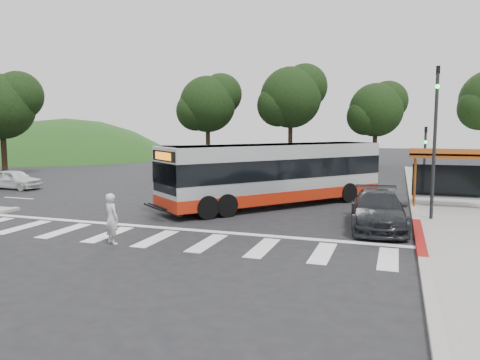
% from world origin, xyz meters
% --- Properties ---
extents(ground, '(140.00, 140.00, 0.00)m').
position_xyz_m(ground, '(0.00, 0.00, 0.00)').
color(ground, black).
rests_on(ground, ground).
extents(sidewalk_east, '(4.00, 40.00, 0.12)m').
position_xyz_m(sidewalk_east, '(11.00, 8.00, 0.06)').
color(sidewalk_east, gray).
rests_on(sidewalk_east, ground).
extents(curb_east, '(0.30, 40.00, 0.15)m').
position_xyz_m(curb_east, '(9.00, 8.00, 0.07)').
color(curb_east, '#9E9991').
rests_on(curb_east, ground).
extents(curb_east_red, '(0.32, 6.00, 0.15)m').
position_xyz_m(curb_east_red, '(9.00, -2.00, 0.08)').
color(curb_east_red, maroon).
rests_on(curb_east_red, ground).
extents(hillside_nw, '(44.00, 44.00, 10.00)m').
position_xyz_m(hillside_nw, '(-32.00, 30.00, 0.00)').
color(hillside_nw, '#1F4516').
rests_on(hillside_nw, ground).
extents(crosswalk_ladder, '(18.00, 2.60, 0.01)m').
position_xyz_m(crosswalk_ladder, '(0.00, -5.00, 0.01)').
color(crosswalk_ladder, silver).
rests_on(crosswalk_ladder, ground).
extents(bus_shelter, '(4.20, 1.60, 2.86)m').
position_xyz_m(bus_shelter, '(10.80, 5.10, 2.35)').
color(bus_shelter, '#944918').
rests_on(bus_shelter, sidewalk_east).
extents(traffic_signal_ne_tall, '(0.18, 0.37, 6.50)m').
position_xyz_m(traffic_signal_ne_tall, '(9.60, 1.49, 3.88)').
color(traffic_signal_ne_tall, black).
rests_on(traffic_signal_ne_tall, ground).
extents(traffic_signal_ne_short, '(0.18, 0.37, 4.00)m').
position_xyz_m(traffic_signal_ne_short, '(9.60, 8.49, 2.48)').
color(traffic_signal_ne_short, black).
rests_on(traffic_signal_ne_short, ground).
extents(tree_north_a, '(6.60, 6.15, 10.17)m').
position_xyz_m(tree_north_a, '(-1.92, 26.07, 6.92)').
color(tree_north_a, black).
rests_on(tree_north_a, ground).
extents(tree_north_b, '(5.72, 5.33, 8.43)m').
position_xyz_m(tree_north_b, '(6.07, 28.06, 5.66)').
color(tree_north_b, black).
rests_on(tree_north_b, ground).
extents(tree_north_c, '(6.16, 5.74, 9.30)m').
position_xyz_m(tree_north_c, '(-9.92, 24.06, 6.29)').
color(tree_north_c, black).
rests_on(tree_north_c, ground).
extents(tree_west_a, '(5.72, 5.33, 8.43)m').
position_xyz_m(tree_west_a, '(-21.93, 10.06, 5.66)').
color(tree_west_a, black).
rests_on(tree_west_a, ground).
extents(transit_bus, '(9.66, 11.05, 3.13)m').
position_xyz_m(transit_bus, '(2.34, 3.19, 1.56)').
color(transit_bus, '#AFB1B4').
rests_on(transit_bus, ground).
extents(pedestrian, '(0.76, 0.65, 1.76)m').
position_xyz_m(pedestrian, '(-1.07, -6.12, 0.88)').
color(pedestrian, silver).
rests_on(pedestrian, ground).
extents(dark_sedan, '(2.55, 5.29, 1.49)m').
position_xyz_m(dark_sedan, '(7.50, -0.61, 0.74)').
color(dark_sedan, '#222427').
rests_on(dark_sedan, ground).
extents(west_car_white, '(3.75, 1.63, 1.26)m').
position_xyz_m(west_car_white, '(-15.20, 4.01, 0.63)').
color(west_car_white, silver).
rests_on(west_car_white, ground).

